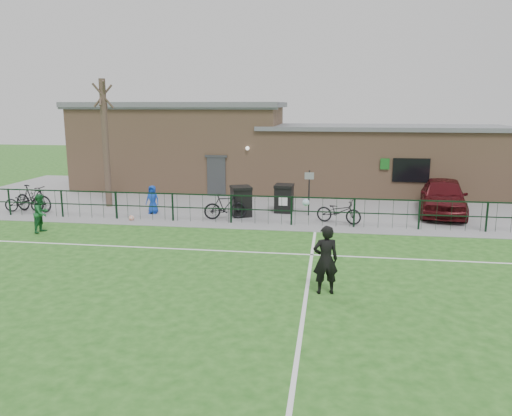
# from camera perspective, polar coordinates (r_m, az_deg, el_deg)

# --- Properties ---
(ground) EXTENTS (90.00, 90.00, 0.00)m
(ground) POSITION_cam_1_polar(r_m,az_deg,el_deg) (12.94, -3.38, -10.13)
(ground) COLOR #225719
(ground) RESTS_ON ground
(paving_strip) EXTENTS (34.00, 13.00, 0.02)m
(paving_strip) POSITION_cam_1_polar(r_m,az_deg,el_deg) (25.82, 2.84, 0.98)
(paving_strip) COLOR gray
(paving_strip) RESTS_ON ground
(pitch_line_touch) EXTENTS (28.00, 0.10, 0.01)m
(pitch_line_touch) POSITION_cam_1_polar(r_m,az_deg,el_deg) (20.29, 1.19, -2.00)
(pitch_line_touch) COLOR white
(pitch_line_touch) RESTS_ON ground
(pitch_line_mid) EXTENTS (28.00, 0.10, 0.01)m
(pitch_line_mid) POSITION_cam_1_polar(r_m,az_deg,el_deg) (16.66, -0.52, -5.06)
(pitch_line_mid) COLOR white
(pitch_line_mid) RESTS_ON ground
(pitch_line_perp) EXTENTS (0.10, 16.00, 0.01)m
(pitch_line_perp) POSITION_cam_1_polar(r_m,az_deg,el_deg) (12.70, 5.63, -10.58)
(pitch_line_perp) COLOR white
(pitch_line_perp) RESTS_ON ground
(perimeter_fence) EXTENTS (28.00, 0.10, 1.20)m
(perimeter_fence) POSITION_cam_1_polar(r_m,az_deg,el_deg) (20.35, 1.27, -0.24)
(perimeter_fence) COLOR black
(perimeter_fence) RESTS_ON ground
(bare_tree) EXTENTS (0.30, 0.30, 6.00)m
(bare_tree) POSITION_cam_1_polar(r_m,az_deg,el_deg) (24.68, -16.80, 7.01)
(bare_tree) COLOR #47352B
(bare_tree) RESTS_ON ground
(wheelie_bin_left) EXTENTS (1.09, 1.15, 1.23)m
(wheelie_bin_left) POSITION_cam_1_polar(r_m,az_deg,el_deg) (21.86, -1.72, 0.69)
(wheelie_bin_left) COLOR black
(wheelie_bin_left) RESTS_ON paving_strip
(wheelie_bin_right) EXTENTS (0.82, 0.92, 1.18)m
(wheelie_bin_right) POSITION_cam_1_polar(r_m,az_deg,el_deg) (22.68, 3.22, 1.01)
(wheelie_bin_right) COLOR black
(wheelie_bin_right) RESTS_ON paving_strip
(sign_post) EXTENTS (0.07, 0.07, 2.00)m
(sign_post) POSITION_cam_1_polar(r_m,az_deg,el_deg) (22.00, 6.07, 1.72)
(sign_post) COLOR black
(sign_post) RESTS_ON paving_strip
(car_maroon) EXTENTS (2.65, 5.00, 1.62)m
(car_maroon) POSITION_cam_1_polar(r_m,az_deg,el_deg) (23.64, 20.59, 1.26)
(car_maroon) COLOR #4A0D12
(car_maroon) RESTS_ON paving_strip
(bicycle_a) EXTENTS (1.85, 0.87, 0.93)m
(bicycle_a) POSITION_cam_1_polar(r_m,az_deg,el_deg) (25.05, -24.98, 0.66)
(bicycle_a) COLOR black
(bicycle_a) RESTS_ON paving_strip
(bicycle_b) EXTENTS (2.13, 1.02, 1.23)m
(bicycle_b) POSITION_cam_1_polar(r_m,az_deg,el_deg) (24.86, -24.10, 1.01)
(bicycle_b) COLOR black
(bicycle_b) RESTS_ON paving_strip
(bicycle_d) EXTENTS (1.90, 1.08, 1.10)m
(bicycle_d) POSITION_cam_1_polar(r_m,az_deg,el_deg) (21.29, -3.52, 0.19)
(bicycle_d) COLOR black
(bicycle_d) RESTS_ON paving_strip
(bicycle_e) EXTENTS (1.99, 1.18, 0.99)m
(bicycle_e) POSITION_cam_1_polar(r_m,az_deg,el_deg) (20.79, 9.44, -0.38)
(bicycle_e) COLOR black
(bicycle_e) RESTS_ON paving_strip
(spectator_child) EXTENTS (0.66, 0.46, 1.27)m
(spectator_child) POSITION_cam_1_polar(r_m,az_deg,el_deg) (22.79, -11.74, 0.96)
(spectator_child) COLOR #123CB0
(spectator_child) RESTS_ON paving_strip
(goalkeeper_kick) EXTENTS (1.14, 2.91, 2.01)m
(goalkeeper_kick) POSITION_cam_1_polar(r_m,az_deg,el_deg) (13.04, 7.90, -5.72)
(goalkeeper_kick) COLOR black
(goalkeeper_kick) RESTS_ON ground
(outfield_player) EXTENTS (0.61, 0.76, 1.49)m
(outfield_player) POSITION_cam_1_polar(r_m,az_deg,el_deg) (20.78, -23.33, -0.55)
(outfield_player) COLOR #1C632F
(outfield_player) RESTS_ON ground
(ball_ground) EXTENTS (0.23, 0.23, 0.23)m
(ball_ground) POSITION_cam_1_polar(r_m,az_deg,el_deg) (21.74, -14.03, -1.11)
(ball_ground) COLOR white
(ball_ground) RESTS_ON ground
(clubhouse) EXTENTS (24.25, 5.40, 4.96)m
(clubhouse) POSITION_cam_1_polar(r_m,az_deg,el_deg) (28.57, 1.73, 6.50)
(clubhouse) COLOR tan
(clubhouse) RESTS_ON ground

